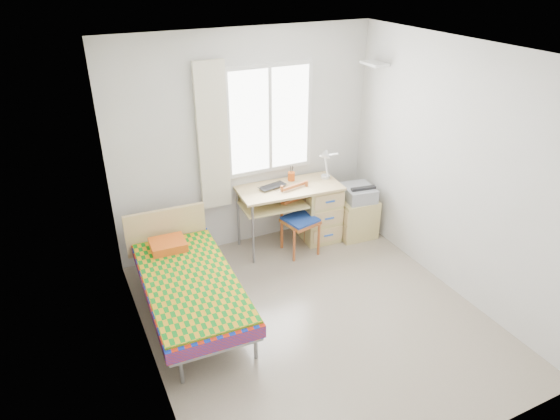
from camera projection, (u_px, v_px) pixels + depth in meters
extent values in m
plane|color=#BCAD93|center=(315.00, 318.00, 5.05)|extent=(3.50, 3.50, 0.00)
plane|color=white|center=(326.00, 53.00, 3.86)|extent=(3.50, 3.50, 0.00)
plane|color=silver|center=(246.00, 143.00, 5.85)|extent=(3.20, 0.00, 3.20)
plane|color=silver|center=(139.00, 243.00, 3.84)|extent=(0.00, 3.50, 3.50)
plane|color=silver|center=(457.00, 173.00, 5.07)|extent=(0.00, 3.50, 3.50)
cube|color=white|center=(270.00, 120.00, 5.84)|extent=(1.10, 0.04, 1.30)
cube|color=white|center=(270.00, 120.00, 5.83)|extent=(1.00, 0.02, 1.20)
cube|color=white|center=(270.00, 120.00, 5.83)|extent=(0.04, 0.02, 1.20)
cube|color=beige|center=(213.00, 138.00, 5.57)|extent=(0.35, 0.05, 1.70)
cube|color=white|center=(374.00, 64.00, 5.76)|extent=(0.20, 0.32, 0.03)
cube|color=gray|center=(191.00, 291.00, 4.94)|extent=(0.91, 1.87, 0.06)
cube|color=red|center=(190.00, 285.00, 4.90)|extent=(0.95, 1.89, 0.13)
cube|color=#CD920E|center=(190.00, 280.00, 4.85)|extent=(0.92, 1.77, 0.03)
cube|color=tan|center=(166.00, 230.00, 5.54)|extent=(0.89, 0.09, 0.51)
cube|color=#E35819|center=(168.00, 245.00, 5.32)|extent=(0.38, 0.33, 0.09)
cylinder|color=gray|center=(181.00, 370.00, 4.22)|extent=(0.04, 0.04, 0.29)
cylinder|color=gray|center=(200.00, 256.00, 5.80)|extent=(0.04, 0.04, 0.29)
cube|color=tan|center=(289.00, 188.00, 6.01)|extent=(1.29, 0.66, 0.03)
cube|color=tan|center=(318.00, 210.00, 6.34)|extent=(0.48, 0.58, 0.75)
cube|color=tan|center=(272.00, 204.00, 6.00)|extent=(0.80, 0.59, 0.02)
cylinder|color=gray|center=(253.00, 235.00, 5.77)|extent=(0.03, 0.03, 0.75)
cylinder|color=gray|center=(238.00, 218.00, 6.15)|extent=(0.03, 0.03, 0.75)
cube|color=#AD6421|center=(300.00, 221.00, 5.99)|extent=(0.44, 0.44, 0.04)
cube|color=#1B3C99|center=(300.00, 219.00, 5.98)|extent=(0.42, 0.42, 0.04)
cube|color=#AD6421|center=(294.00, 197.00, 6.00)|extent=(0.33, 0.10, 0.37)
cylinder|color=#AD6421|center=(294.00, 246.00, 5.89)|extent=(0.03, 0.03, 0.42)
cylinder|color=#AD6421|center=(306.00, 212.00, 6.18)|extent=(0.04, 0.04, 0.85)
cube|color=tan|center=(356.00, 217.00, 6.42)|extent=(0.49, 0.45, 0.51)
cube|color=tan|center=(341.00, 213.00, 6.28)|extent=(0.04, 0.38, 0.19)
cube|color=tan|center=(340.00, 228.00, 6.38)|extent=(0.04, 0.38, 0.19)
cube|color=#A2A4AA|center=(359.00, 193.00, 6.28)|extent=(0.42, 0.46, 0.17)
cube|color=black|center=(359.00, 187.00, 6.24)|extent=(0.33, 0.38, 0.02)
imported|color=black|center=(275.00, 188.00, 5.94)|extent=(0.39, 0.29, 0.03)
cylinder|color=#E35819|center=(291.00, 176.00, 6.15)|extent=(0.10, 0.10, 0.11)
cylinder|color=white|center=(326.00, 177.00, 6.24)|extent=(0.11, 0.11, 0.03)
cylinder|color=white|center=(326.00, 165.00, 6.16)|extent=(0.02, 0.13, 0.30)
cylinder|color=white|center=(329.00, 155.00, 6.02)|extent=(0.14, 0.27, 0.12)
cone|color=white|center=(327.00, 156.00, 5.89)|extent=(0.16, 0.17, 0.14)
imported|color=gray|center=(274.00, 205.00, 6.00)|extent=(0.20, 0.26, 0.02)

